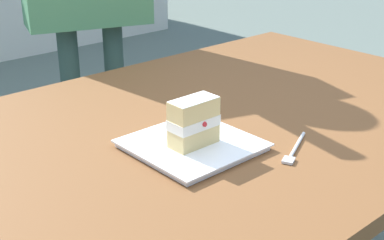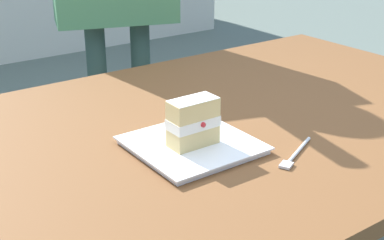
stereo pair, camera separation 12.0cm
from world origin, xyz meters
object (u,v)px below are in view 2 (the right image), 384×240
object	(u,v)px
dessert_plate	(192,145)
dessert_fork	(295,155)
patio_table	(241,143)
cake_slice	(193,122)

from	to	relation	value
dessert_plate	dessert_fork	size ratio (longest dim) A/B	1.64
patio_table	cake_slice	distance (m)	0.30
patio_table	dessert_fork	bearing A→B (deg)	75.51
dessert_plate	cake_slice	bearing A→B (deg)	64.28
dessert_plate	cake_slice	world-z (taller)	cake_slice
dessert_plate	patio_table	bearing A→B (deg)	-157.86
dessert_fork	patio_table	bearing A→B (deg)	-104.49
patio_table	dessert_plate	world-z (taller)	dessert_plate
patio_table	cake_slice	xyz separation A→B (m)	(0.23, 0.10, 0.16)
dessert_plate	cake_slice	distance (m)	0.06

